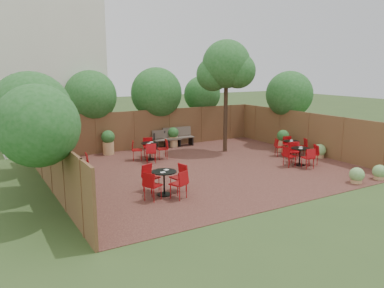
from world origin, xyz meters
TOP-DOWN VIEW (x-y plane):
  - ground at (0.00, 0.00)m, footprint 80.00×80.00m
  - courtyard_paving at (0.00, 0.00)m, footprint 12.00×10.00m
  - fence_back at (0.00, 5.00)m, footprint 12.00×0.08m
  - fence_left at (-6.00, 0.00)m, footprint 0.08×10.00m
  - fence_right at (6.00, 0.00)m, footprint 0.08×10.00m
  - neighbour_building at (-4.50, 8.00)m, footprint 5.00×4.00m
  - overhang_foliage at (-1.61, 2.99)m, footprint 15.63×10.56m
  - courtyard_tree at (2.68, 2.29)m, footprint 2.56×2.46m
  - park_bench_left at (0.61, 4.62)m, footprint 1.53×0.67m
  - park_bench_right at (1.28, 4.63)m, footprint 1.65×0.61m
  - bistro_tables at (-0.13, -0.02)m, footprint 11.28×6.43m
  - planters at (-0.31, 3.53)m, footprint 11.37×4.35m
  - low_shrubs at (4.85, -3.11)m, footprint 2.54×4.16m

SIDE VIEW (x-z plane):
  - ground at x=0.00m, z-range 0.00..0.00m
  - courtyard_paving at x=0.00m, z-range 0.00..0.02m
  - low_shrubs at x=4.85m, z-range -0.01..0.62m
  - bistro_tables at x=-0.13m, z-range -0.01..0.93m
  - park_bench_left at x=0.61m, z-range 0.03..0.95m
  - park_bench_right at x=1.28m, z-range 0.03..1.04m
  - planters at x=-0.31m, z-range 0.02..1.19m
  - fence_back at x=0.00m, z-range 0.00..2.00m
  - fence_left at x=-6.00m, z-range 0.00..2.00m
  - fence_right at x=6.00m, z-range 0.00..2.00m
  - overhang_foliage at x=-1.61m, z-range 1.38..4.09m
  - neighbour_building at x=-4.50m, z-range 0.00..8.00m
  - courtyard_tree at x=2.68m, z-range 1.40..6.85m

